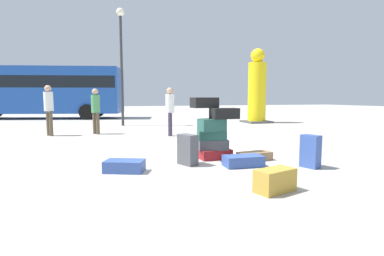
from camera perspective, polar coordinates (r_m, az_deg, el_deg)
name	(u,v)px	position (r m, az deg, el deg)	size (l,w,h in m)	color
ground_plane	(191,157)	(6.44, -0.21, -5.69)	(80.00, 80.00, 0.00)	#ADA89E
suitcase_tower	(213,131)	(6.21, 4.17, -0.61)	(0.90, 0.64, 1.30)	maroon
suitcase_navy_right_side	(243,161)	(5.66, 9.92, -6.33)	(0.73, 0.38, 0.21)	#334F99
suitcase_charcoal_upright_blue	(188,150)	(5.67, -0.85, -4.23)	(0.21, 0.40, 0.59)	#4C4C51
suitcase_teal_left_side	(208,134)	(8.08, 3.19, -1.13)	(0.27, 0.35, 0.61)	#26594C
suitcase_navy_behind_tower	(310,151)	(5.87, 22.04, -4.23)	(0.20, 0.33, 0.61)	#334F99
suitcase_navy_foreground_near	(124,166)	(5.31, -12.99, -7.21)	(0.67, 0.38, 0.21)	#334F99
suitcase_brown_white_trunk	(255,156)	(6.24, 12.06, -5.38)	(0.71, 0.32, 0.17)	olive
suitcase_tan_foreground_far	(275,180)	(4.26, 15.83, -9.77)	(0.58, 0.29, 0.32)	#B28C33
person_bearded_onlooker	(49,106)	(11.07, -26.09, 3.91)	(0.30, 0.31, 1.72)	brown
person_tourist_with_camera	(96,107)	(10.97, -18.23, 3.86)	(0.30, 0.31, 1.62)	brown
person_passerby_in_red	(170,107)	(10.00, -4.30, 4.05)	(0.30, 0.33, 1.64)	#3F334C
yellow_dummy_statue	(257,90)	(15.66, 12.52, 7.19)	(1.30, 1.30, 3.80)	yellow
parked_bus	(37,89)	(20.72, -27.85, 6.71)	(10.50, 4.88, 3.15)	#1E4CA5
lamp_post	(121,48)	(14.21, -13.62, 14.83)	(0.36, 0.36, 5.32)	#333338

